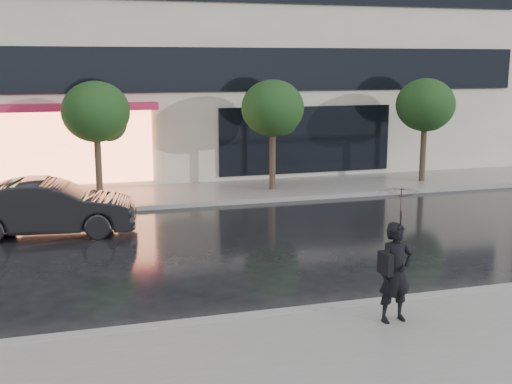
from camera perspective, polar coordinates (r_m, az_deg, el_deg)
name	(u,v)px	position (r m, az deg, el deg)	size (l,w,h in m)	color
ground	(280,297)	(12.88, 2.18, -9.33)	(120.00, 120.00, 0.00)	black
sidewalk_near	(348,368)	(10.09, 8.19, -15.24)	(60.00, 4.50, 0.12)	slate
sidewalk_far	(188,194)	(22.47, -6.05, -0.17)	(60.00, 3.50, 0.12)	slate
curb_near	(297,312)	(11.98, 3.71, -10.63)	(60.00, 0.25, 0.14)	gray
curb_far	(198,204)	(20.78, -5.20, -1.09)	(60.00, 0.25, 0.14)	gray
bg_building_right	(510,12)	(49.55, 21.63, 14.67)	(12.00, 12.00, 16.00)	#4C4C54
tree_mid_west	(98,114)	(21.54, -13.88, 6.75)	(2.20, 2.20, 3.99)	#33261C
tree_mid_east	(274,110)	(22.59, 1.62, 7.28)	(2.20, 2.20, 3.99)	#33261C
tree_far_east	(426,107)	(25.07, 14.90, 7.32)	(2.20, 2.20, 3.99)	#33261C
parked_car	(50,208)	(18.04, -17.88, -1.32)	(1.59, 4.55, 1.50)	black
pedestrian_with_umbrella	(399,237)	(11.26, 12.57, -3.97)	(0.97, 0.99, 2.40)	black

